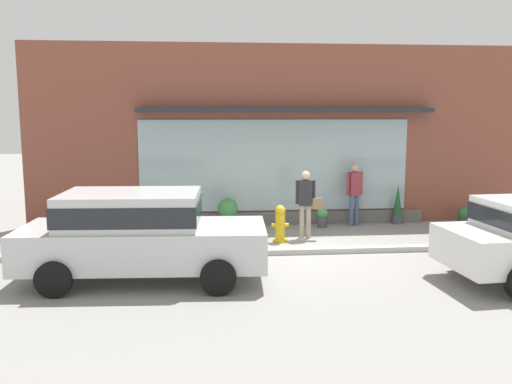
{
  "coord_description": "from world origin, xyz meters",
  "views": [
    {
      "loc": [
        -2.22,
        -11.7,
        3.11
      ],
      "look_at": [
        -0.99,
        1.2,
        1.19
      ],
      "focal_mm": 38.02,
      "sensor_mm": 36.0,
      "label": 1
    }
  ],
  "objects_px": {
    "pedestrian_with_handbag": "(306,199)",
    "potted_plant_window_right": "(228,212)",
    "potted_plant_window_center": "(398,205)",
    "parked_car_silver": "(139,231)",
    "potted_plant_doorstep": "(464,215)",
    "potted_plant_low_front": "(322,217)",
    "pedestrian_passerby": "(355,189)",
    "fire_hydrant": "(280,224)"
  },
  "relations": [
    {
      "from": "potted_plant_window_right",
      "to": "fire_hydrant",
      "type": "bearing_deg",
      "value": -50.85
    },
    {
      "from": "potted_plant_window_center",
      "to": "potted_plant_window_right",
      "type": "bearing_deg",
      "value": -175.95
    },
    {
      "from": "parked_car_silver",
      "to": "potted_plant_window_center",
      "type": "bearing_deg",
      "value": 37.63
    },
    {
      "from": "pedestrian_with_handbag",
      "to": "pedestrian_passerby",
      "type": "xyz_separation_m",
      "value": [
        1.59,
        1.33,
        0.04
      ]
    },
    {
      "from": "potted_plant_doorstep",
      "to": "potted_plant_window_right",
      "type": "height_order",
      "value": "potted_plant_window_right"
    },
    {
      "from": "fire_hydrant",
      "to": "potted_plant_window_center",
      "type": "relative_size",
      "value": 0.81
    },
    {
      "from": "potted_plant_doorstep",
      "to": "potted_plant_low_front",
      "type": "bearing_deg",
      "value": -179.68
    },
    {
      "from": "potted_plant_low_front",
      "to": "potted_plant_doorstep",
      "type": "xyz_separation_m",
      "value": [
        4.01,
        0.02,
        -0.03
      ]
    },
    {
      "from": "potted_plant_low_front",
      "to": "potted_plant_window_center",
      "type": "height_order",
      "value": "potted_plant_window_center"
    },
    {
      "from": "pedestrian_passerby",
      "to": "potted_plant_window_right",
      "type": "relative_size",
      "value": 2.03
    },
    {
      "from": "potted_plant_low_front",
      "to": "potted_plant_window_center",
      "type": "bearing_deg",
      "value": 7.6
    },
    {
      "from": "potted_plant_doorstep",
      "to": "potted_plant_window_center",
      "type": "relative_size",
      "value": 0.44
    },
    {
      "from": "potted_plant_window_right",
      "to": "pedestrian_with_handbag",
      "type": "bearing_deg",
      "value": -31.6
    },
    {
      "from": "parked_car_silver",
      "to": "potted_plant_doorstep",
      "type": "height_order",
      "value": "parked_car_silver"
    },
    {
      "from": "parked_car_silver",
      "to": "potted_plant_window_right",
      "type": "height_order",
      "value": "parked_car_silver"
    },
    {
      "from": "potted_plant_window_center",
      "to": "potted_plant_window_right",
      "type": "relative_size",
      "value": 1.31
    },
    {
      "from": "parked_car_silver",
      "to": "potted_plant_window_right",
      "type": "relative_size",
      "value": 5.38
    },
    {
      "from": "parked_car_silver",
      "to": "potted_plant_window_center",
      "type": "height_order",
      "value": "parked_car_silver"
    },
    {
      "from": "pedestrian_passerby",
      "to": "potted_plant_window_right",
      "type": "height_order",
      "value": "pedestrian_passerby"
    },
    {
      "from": "pedestrian_passerby",
      "to": "potted_plant_doorstep",
      "type": "height_order",
      "value": "pedestrian_passerby"
    },
    {
      "from": "pedestrian_with_handbag",
      "to": "potted_plant_doorstep",
      "type": "bearing_deg",
      "value": 22.93
    },
    {
      "from": "potted_plant_low_front",
      "to": "potted_plant_window_center",
      "type": "relative_size",
      "value": 0.49
    },
    {
      "from": "potted_plant_low_front",
      "to": "pedestrian_with_handbag",
      "type": "bearing_deg",
      "value": -119.24
    },
    {
      "from": "fire_hydrant",
      "to": "potted_plant_window_right",
      "type": "height_order",
      "value": "fire_hydrant"
    },
    {
      "from": "fire_hydrant",
      "to": "parked_car_silver",
      "type": "distance_m",
      "value": 4.09
    },
    {
      "from": "fire_hydrant",
      "to": "parked_car_silver",
      "type": "relative_size",
      "value": 0.2
    },
    {
      "from": "fire_hydrant",
      "to": "potted_plant_window_right",
      "type": "relative_size",
      "value": 1.06
    },
    {
      "from": "pedestrian_with_handbag",
      "to": "potted_plant_window_right",
      "type": "bearing_deg",
      "value": 156.67
    },
    {
      "from": "potted_plant_low_front",
      "to": "pedestrian_passerby",
      "type": "bearing_deg",
      "value": 8.2
    },
    {
      "from": "potted_plant_doorstep",
      "to": "potted_plant_window_right",
      "type": "xyz_separation_m",
      "value": [
        -6.57,
        -0.07,
        0.22
      ]
    },
    {
      "from": "fire_hydrant",
      "to": "potted_plant_window_center",
      "type": "xyz_separation_m",
      "value": [
        3.57,
        1.8,
        0.09
      ]
    },
    {
      "from": "potted_plant_doorstep",
      "to": "parked_car_silver",
      "type": "bearing_deg",
      "value": -153.06
    },
    {
      "from": "potted_plant_window_right",
      "to": "pedestrian_passerby",
      "type": "bearing_deg",
      "value": 2.88
    },
    {
      "from": "pedestrian_with_handbag",
      "to": "potted_plant_window_center",
      "type": "relative_size",
      "value": 1.51
    },
    {
      "from": "potted_plant_window_center",
      "to": "parked_car_silver",
      "type": "bearing_deg",
      "value": -145.44
    },
    {
      "from": "fire_hydrant",
      "to": "potted_plant_low_front",
      "type": "relative_size",
      "value": 1.64
    },
    {
      "from": "potted_plant_window_center",
      "to": "potted_plant_low_front",
      "type": "bearing_deg",
      "value": -172.4
    },
    {
      "from": "pedestrian_passerby",
      "to": "potted_plant_window_center",
      "type": "bearing_deg",
      "value": 168.64
    },
    {
      "from": "potted_plant_doorstep",
      "to": "potted_plant_window_center",
      "type": "height_order",
      "value": "potted_plant_window_center"
    },
    {
      "from": "parked_car_silver",
      "to": "potted_plant_window_right",
      "type": "distance_m",
      "value": 4.59
    },
    {
      "from": "parked_car_silver",
      "to": "potted_plant_low_front",
      "type": "bearing_deg",
      "value": 47.16
    },
    {
      "from": "potted_plant_window_center",
      "to": "pedestrian_passerby",
      "type": "bearing_deg",
      "value": -172.83
    }
  ]
}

